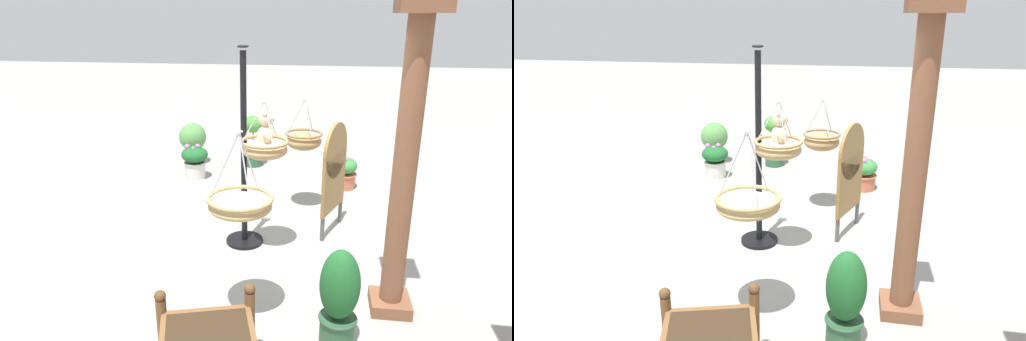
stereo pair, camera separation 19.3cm
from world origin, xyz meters
TOP-DOWN VIEW (x-y plane):
  - ground_plane at (0.00, 0.00)m, footprint 40.00×40.00m
  - display_pole_central at (-0.19, -0.10)m, footprint 0.44×0.44m
  - hanging_basket_with_teddy at (-0.04, 0.15)m, footprint 0.53×0.53m
  - teddy_bear at (-0.04, 0.17)m, footprint 0.28×0.26m
  - hanging_basket_left_high at (-1.35, 0.53)m, footprint 0.51×0.51m
  - hanging_basket_right_low at (1.21, 0.10)m, footprint 0.57×0.57m
  - greenhouse_pillar_right at (0.92, 1.44)m, footprint 0.38×0.38m
  - potted_plant_fern_front at (1.46, 0.94)m, footprint 0.33×0.33m
  - potted_plant_bushy_green at (-2.32, -1.29)m, footprint 0.44×0.44m
  - potted_plant_small_succulent at (-3.10, -1.54)m, footprint 0.49×0.49m
  - potted_plant_conical_shrub at (-2.21, 1.14)m, footprint 0.41×0.41m
  - potted_plant_trailing_ivy at (-3.10, -0.43)m, footprint 0.36×0.36m
  - display_sign_board at (-0.63, 0.93)m, footprint 0.65×0.30m

SIDE VIEW (x-z plane):
  - ground_plane at x=0.00m, z-range 0.00..0.00m
  - potted_plant_conical_shrub at x=-2.21m, z-range -0.01..0.52m
  - potted_plant_bushy_green at x=-2.32m, z-range 0.01..0.59m
  - potted_plant_small_succulent at x=-3.10m, z-range 0.04..0.78m
  - potted_plant_fern_front at x=1.46m, z-range 0.01..0.88m
  - potted_plant_trailing_ivy at x=-3.10m, z-range 0.03..0.95m
  - display_pole_central at x=-0.19m, z-range -0.45..1.85m
  - display_sign_board at x=-0.63m, z-range 0.13..1.53m
  - hanging_basket_left_high at x=-1.35m, z-range 0.63..1.33m
  - hanging_basket_right_low at x=1.21m, z-range 0.74..1.46m
  - hanging_basket_with_teddy at x=-0.04m, z-range 0.92..1.55m
  - greenhouse_pillar_right at x=0.92m, z-range -0.05..2.66m
  - teddy_bear at x=-0.04m, z-range 1.21..1.62m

